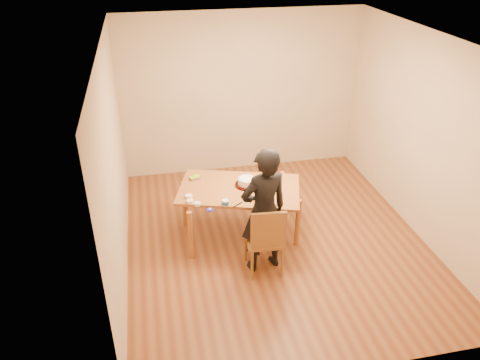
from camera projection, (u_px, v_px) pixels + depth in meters
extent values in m
cube|color=brown|center=(275.00, 239.00, 6.49)|extent=(4.00, 4.50, 0.00)
cube|color=silver|center=(283.00, 41.00, 5.18)|extent=(4.00, 4.50, 0.00)
cube|color=tan|center=(242.00, 94.00, 7.76)|extent=(4.00, 0.00, 2.70)
cube|color=tan|center=(114.00, 166.00, 5.48)|extent=(0.00, 4.50, 2.70)
cube|color=tan|center=(424.00, 138.00, 6.19)|extent=(0.00, 4.50, 2.70)
cube|color=brown|center=(239.00, 189.00, 6.24)|extent=(1.79, 1.37, 0.04)
cube|color=brown|center=(264.00, 239.00, 5.73)|extent=(0.47, 0.47, 0.04)
cylinder|color=red|center=(247.00, 185.00, 6.28)|extent=(0.31, 0.31, 0.02)
cylinder|color=white|center=(247.00, 181.00, 6.26)|extent=(0.24, 0.24, 0.07)
ellipsoid|color=white|center=(247.00, 178.00, 6.23)|extent=(0.23, 0.23, 0.03)
cylinder|color=white|center=(225.00, 203.00, 5.84)|extent=(0.08, 0.08, 0.07)
cylinder|color=#181B9F|center=(210.00, 210.00, 5.75)|extent=(0.09, 0.09, 0.01)
ellipsoid|color=white|center=(210.00, 209.00, 5.75)|extent=(0.04, 0.04, 0.02)
cylinder|color=white|center=(197.00, 204.00, 5.84)|extent=(0.08, 0.08, 0.04)
cylinder|color=white|center=(189.00, 197.00, 5.99)|extent=(0.09, 0.09, 0.04)
cylinder|color=white|center=(190.00, 202.00, 5.89)|extent=(0.09, 0.09, 0.04)
cube|color=#C52EA1|center=(195.00, 178.00, 6.44)|extent=(0.13, 0.08, 0.02)
cube|color=green|center=(195.00, 177.00, 6.43)|extent=(0.16, 0.12, 0.02)
cube|color=black|center=(238.00, 205.00, 5.86)|extent=(0.13, 0.10, 0.01)
imported|color=black|center=(264.00, 211.00, 5.59)|extent=(0.67, 0.51, 1.65)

